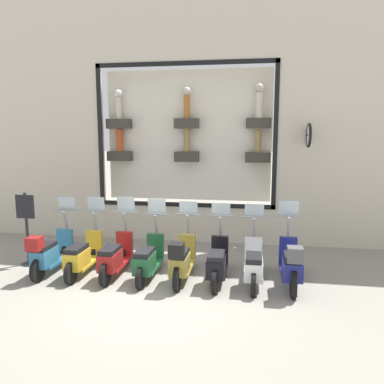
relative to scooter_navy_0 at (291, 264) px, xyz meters
name	(u,v)px	position (x,y,z in m)	size (l,w,h in m)	color
ground_plane	(156,288)	(-0.46, 2.67, -0.49)	(120.00, 120.00, 0.00)	gray
building_facade	(186,96)	(3.15, 2.66, 3.62)	(1.24, 36.00, 8.09)	beige
scooter_navy_0	(291,264)	(0.00, 0.00, 0.00)	(1.81, 0.61, 1.62)	black
scooter_white_1	(253,265)	(0.05, 0.74, -0.07)	(1.79, 0.61, 1.53)	black
scooter_black_2	(217,263)	(0.05, 1.48, -0.07)	(1.79, 0.60, 1.53)	black
scooter_olive_3	(182,260)	(-0.01, 2.22, -0.02)	(1.80, 0.60, 1.55)	black
scooter_green_4	(148,259)	(0.05, 2.96, -0.07)	(1.79, 0.60, 1.59)	black
scooter_red_5	(115,257)	(0.05, 3.69, -0.06)	(1.80, 0.60, 1.61)	black
scooter_yellow_6	(83,256)	(0.05, 4.43, -0.07)	(1.79, 0.61, 1.59)	black
scooter_teal_7	(50,253)	(-0.01, 5.17, -0.02)	(1.80, 0.61, 1.57)	black
shop_sign_post	(27,226)	(0.43, 5.97, 0.44)	(0.36, 0.45, 1.72)	#232326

